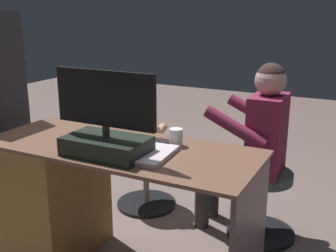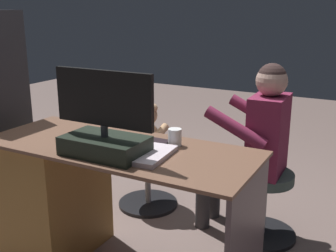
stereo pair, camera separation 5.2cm
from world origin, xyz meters
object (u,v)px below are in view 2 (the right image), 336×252
(computer_mouse, at_px, (92,130))
(person, at_px, (254,137))
(keyboard, at_px, (131,140))
(office_chair_teddy, at_px, (148,172))
(teddy_bear, at_px, (148,129))
(visitor_chair, at_px, (263,200))
(tv_remote, at_px, (81,136))
(desk, at_px, (64,192))
(monitor, at_px, (105,132))
(cup, at_px, (175,137))

(computer_mouse, xyz_separation_m, person, (-0.77, -0.63, -0.10))
(keyboard, bearing_deg, office_chair_teddy, -65.36)
(teddy_bear, height_order, visitor_chair, teddy_bear)
(tv_remote, bearing_deg, keyboard, 166.10)
(office_chair_teddy, bearing_deg, visitor_chair, 178.51)
(tv_remote, height_order, person, person)
(desk, bearing_deg, computer_mouse, -143.30)
(visitor_chair, height_order, person, person)
(monitor, relative_size, person, 0.48)
(computer_mouse, xyz_separation_m, visitor_chair, (-0.85, -0.63, -0.51))
(desk, xyz_separation_m, visitor_chair, (-1.00, -0.74, -0.14))
(desk, height_order, office_chair_teddy, desk)
(visitor_chair, bearing_deg, computer_mouse, 36.47)
(desk, height_order, tv_remote, tv_remote)
(office_chair_teddy, xyz_separation_m, teddy_bear, (-0.00, -0.01, 0.34))
(office_chair_teddy, relative_size, teddy_bear, 1.27)
(monitor, bearing_deg, teddy_bear, -71.28)
(tv_remote, bearing_deg, office_chair_teddy, -115.76)
(visitor_chair, bearing_deg, tv_remote, 39.68)
(computer_mouse, xyz_separation_m, cup, (-0.52, -0.03, 0.03))
(cup, distance_m, visitor_chair, 0.87)
(keyboard, bearing_deg, monitor, 90.94)
(keyboard, xyz_separation_m, visitor_chair, (-0.58, -0.65, -0.50))
(teddy_bear, bearing_deg, desk, 81.28)
(person, bearing_deg, teddy_bear, -2.39)
(keyboard, xyz_separation_m, teddy_bear, (0.31, -0.68, -0.16))
(tv_remote, bearing_deg, computer_mouse, -123.41)
(person, bearing_deg, desk, 39.13)
(office_chair_teddy, bearing_deg, teddy_bear, -90.00)
(monitor, xyz_separation_m, person, (-0.49, -0.89, -0.20))
(cup, bearing_deg, computer_mouse, 3.65)
(teddy_bear, bearing_deg, keyboard, 114.24)
(keyboard, relative_size, office_chair_teddy, 0.94)
(visitor_chair, bearing_deg, cup, 60.75)
(visitor_chair, bearing_deg, monitor, 57.06)
(computer_mouse, bearing_deg, cup, -176.35)
(computer_mouse, bearing_deg, person, -140.41)
(cup, distance_m, person, 0.66)
(person, bearing_deg, tv_remote, 42.82)
(cup, xyz_separation_m, tv_remote, (0.53, 0.12, -0.04))
(teddy_bear, bearing_deg, person, 177.61)
(office_chair_teddy, bearing_deg, cup, 131.45)
(desk, bearing_deg, cup, -167.82)
(keyboard, relative_size, teddy_bear, 1.20)
(computer_mouse, height_order, tv_remote, computer_mouse)
(tv_remote, bearing_deg, cup, 165.22)
(cup, xyz_separation_m, person, (-0.25, -0.60, -0.13))
(computer_mouse, relative_size, office_chair_teddy, 0.22)
(monitor, xyz_separation_m, teddy_bear, (0.31, -0.92, -0.27))
(office_chair_teddy, bearing_deg, tv_remote, 91.60)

